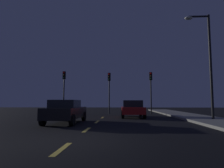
# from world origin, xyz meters

# --- Properties ---
(ground_plane) EXTENTS (80.00, 80.00, 0.00)m
(ground_plane) POSITION_xyz_m (0.00, 7.00, 0.00)
(ground_plane) COLOR black
(sidewalk_curb_right) EXTENTS (3.00, 40.00, 0.15)m
(sidewalk_curb_right) POSITION_xyz_m (7.50, 7.00, 0.07)
(sidewalk_curb_right) COLOR gray
(sidewalk_curb_right) RESTS_ON ground_plane
(lane_stripe_nearest) EXTENTS (0.16, 1.60, 0.01)m
(lane_stripe_nearest) POSITION_xyz_m (0.00, -1.20, 0.00)
(lane_stripe_nearest) COLOR #EACC4C
(lane_stripe_nearest) RESTS_ON ground_plane
(lane_stripe_second) EXTENTS (0.16, 1.60, 0.01)m
(lane_stripe_second) POSITION_xyz_m (0.00, 2.60, 0.00)
(lane_stripe_second) COLOR #EACC4C
(lane_stripe_second) RESTS_ON ground_plane
(lane_stripe_third) EXTENTS (0.16, 1.60, 0.01)m
(lane_stripe_third) POSITION_xyz_m (0.00, 6.40, 0.00)
(lane_stripe_third) COLOR #EACC4C
(lane_stripe_third) RESTS_ON ground_plane
(lane_stripe_fourth) EXTENTS (0.16, 1.60, 0.01)m
(lane_stripe_fourth) POSITION_xyz_m (0.00, 10.20, 0.00)
(lane_stripe_fourth) COLOR #EACC4C
(lane_stripe_fourth) RESTS_ON ground_plane
(traffic_signal_left) EXTENTS (0.32, 0.38, 4.88)m
(traffic_signal_left) POSITION_xyz_m (-5.08, 16.08, 3.42)
(traffic_signal_left) COLOR black
(traffic_signal_left) RESTS_ON ground_plane
(traffic_signal_center) EXTENTS (0.32, 0.38, 4.67)m
(traffic_signal_center) POSITION_xyz_m (0.18, 16.08, 3.28)
(traffic_signal_center) COLOR #2D2D30
(traffic_signal_center) RESTS_ON ground_plane
(traffic_signal_right) EXTENTS (0.32, 0.38, 4.71)m
(traffic_signal_right) POSITION_xyz_m (4.92, 16.08, 3.31)
(traffic_signal_right) COLOR black
(traffic_signal_right) RESTS_ON ground_plane
(car_stopped_ahead) EXTENTS (1.97, 4.09, 1.44)m
(car_stopped_ahead) POSITION_xyz_m (2.53, 10.71, 0.73)
(car_stopped_ahead) COLOR #B21919
(car_stopped_ahead) RESTS_ON ground_plane
(car_adjacent_lane) EXTENTS (1.85, 4.29, 1.41)m
(car_adjacent_lane) POSITION_xyz_m (-1.81, 5.51, 0.73)
(car_adjacent_lane) COLOR black
(car_adjacent_lane) RESTS_ON ground_plane
(street_lamp_right) EXTENTS (1.76, 0.36, 7.47)m
(street_lamp_right) POSITION_xyz_m (7.55, 7.35, 4.46)
(street_lamp_right) COLOR black
(street_lamp_right) RESTS_ON ground_plane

